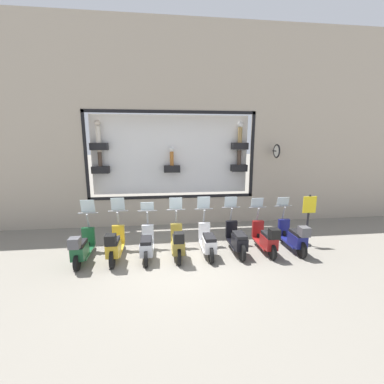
# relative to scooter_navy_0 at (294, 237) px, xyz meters

# --- Properties ---
(ground_plane) EXTENTS (120.00, 120.00, 0.00)m
(ground_plane) POSITION_rel_scooter_navy_0_xyz_m (-0.30, 3.68, -0.47)
(ground_plane) COLOR gray
(building_facade) EXTENTS (1.20, 36.00, 7.92)m
(building_facade) POSITION_rel_scooter_navy_0_xyz_m (3.30, 3.68, 3.57)
(building_facade) COLOR #ADA08E
(building_facade) RESTS_ON ground_plane
(scooter_navy_0) EXTENTS (1.80, 0.61, 1.56)m
(scooter_navy_0) POSITION_rel_scooter_navy_0_xyz_m (0.00, 0.00, 0.00)
(scooter_navy_0) COLOR black
(scooter_navy_0) RESTS_ON ground_plane
(scooter_red_1) EXTENTS (1.79, 0.61, 1.56)m
(scooter_red_1) POSITION_rel_scooter_navy_0_xyz_m (-0.01, 0.92, -0.01)
(scooter_red_1) COLOR black
(scooter_red_1) RESTS_ON ground_plane
(scooter_black_2) EXTENTS (1.80, 0.60, 1.63)m
(scooter_black_2) POSITION_rel_scooter_navy_0_xyz_m (0.07, 1.84, -0.03)
(scooter_black_2) COLOR black
(scooter_black_2) RESTS_ON ground_plane
(scooter_white_3) EXTENTS (1.79, 0.60, 1.66)m
(scooter_white_3) POSITION_rel_scooter_navy_0_xyz_m (0.06, 2.76, -0.05)
(scooter_white_3) COLOR black
(scooter_white_3) RESTS_ON ground_plane
(scooter_olive_4) EXTENTS (1.80, 0.61, 1.65)m
(scooter_olive_4) POSITION_rel_scooter_navy_0_xyz_m (-0.00, 3.68, -0.00)
(scooter_olive_4) COLOR black
(scooter_olive_4) RESTS_ON ground_plane
(scooter_silver_5) EXTENTS (1.79, 0.60, 1.52)m
(scooter_silver_5) POSITION_rel_scooter_navy_0_xyz_m (0.06, 4.60, -0.05)
(scooter_silver_5) COLOR black
(scooter_silver_5) RESTS_ON ground_plane
(scooter_yellow_6) EXTENTS (1.80, 0.61, 1.69)m
(scooter_yellow_6) POSITION_rel_scooter_navy_0_xyz_m (0.01, 5.52, 0.01)
(scooter_yellow_6) COLOR black
(scooter_yellow_6) RESTS_ON ground_plane
(scooter_green_7) EXTENTS (1.79, 0.61, 1.65)m
(scooter_green_7) POSITION_rel_scooter_navy_0_xyz_m (-0.01, 6.44, -0.01)
(scooter_green_7) COLOR black
(scooter_green_7) RESTS_ON ground_plane
(shop_sign_post) EXTENTS (0.36, 0.45, 1.73)m
(shop_sign_post) POSITION_rel_scooter_navy_0_xyz_m (0.37, -0.66, 0.47)
(shop_sign_post) COLOR #232326
(shop_sign_post) RESTS_ON ground_plane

